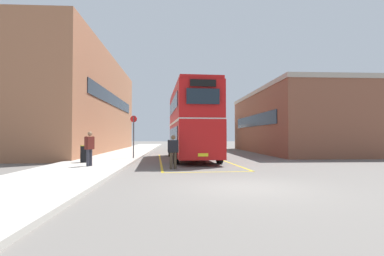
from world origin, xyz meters
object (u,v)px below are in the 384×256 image
litter_bin (85,154)px  bus_stop_sign (134,133)px  pedestrian_boarding (173,150)px  double_decker_bus (191,122)px  pedestrian_waiting_near (89,146)px  single_deck_bus (210,136)px

litter_bin → bus_stop_sign: size_ratio=0.33×
pedestrian_boarding → litter_bin: 5.39m
bus_stop_sign → litter_bin: bearing=-125.7°
pedestrian_boarding → double_decker_bus: bearing=78.1°
pedestrian_waiting_near → double_decker_bus: bearing=46.6°
pedestrian_boarding → bus_stop_sign: size_ratio=0.58×
double_decker_bus → bus_stop_sign: size_ratio=3.67×
single_deck_bus → litter_bin: bearing=-112.7°
pedestrian_boarding → pedestrian_waiting_near: size_ratio=0.98×
bus_stop_sign → pedestrian_boarding: bearing=-64.2°
pedestrian_boarding → litter_bin: size_ratio=1.75×
bus_stop_sign → single_deck_bus: bearing=69.6°
pedestrian_waiting_near → litter_bin: bearing=111.3°
litter_bin → single_deck_bus: bearing=67.3°
pedestrian_boarding → pedestrian_waiting_near: (-4.00, 0.18, 0.16)m
pedestrian_waiting_near → litter_bin: pedestrian_waiting_near is taller
single_deck_bus → double_decker_bus: bearing=-100.5°
single_deck_bus → pedestrian_boarding: size_ratio=5.55×
single_deck_bus → bus_stop_sign: size_ratio=3.24×
bus_stop_sign → pedestrian_waiting_near: bearing=-104.7°
pedestrian_waiting_near → litter_bin: size_ratio=1.78×
single_deck_bus → pedestrian_waiting_near: 26.97m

